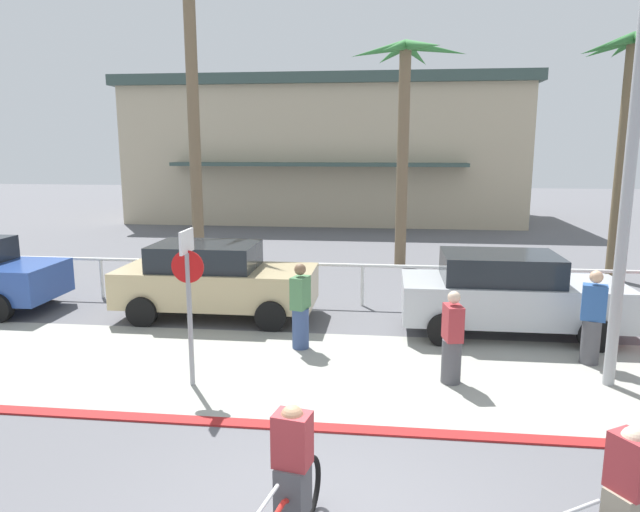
% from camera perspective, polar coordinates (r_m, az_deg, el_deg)
% --- Properties ---
extents(ground_plane, '(80.00, 80.00, 0.00)m').
position_cam_1_polar(ground_plane, '(15.57, 4.44, -3.42)').
color(ground_plane, '#5B5B60').
extents(sidewalk_strip, '(44.00, 4.00, 0.02)m').
position_cam_1_polar(sidewalk_strip, '(10.05, 3.09, -11.51)').
color(sidewalk_strip, '#9E9E93').
rests_on(sidewalk_strip, ground).
extents(curb_paint, '(44.00, 0.24, 0.03)m').
position_cam_1_polar(curb_paint, '(8.24, 2.18, -16.75)').
color(curb_paint, maroon).
rests_on(curb_paint, ground).
extents(building_backdrop, '(20.11, 10.30, 7.16)m').
position_cam_1_polar(building_backdrop, '(31.69, 0.78, 10.44)').
color(building_backdrop, '#BCAD8E').
rests_on(building_backdrop, ground).
extents(rail_fence, '(22.30, 0.08, 1.04)m').
position_cam_1_polar(rail_fence, '(13.92, 4.24, -1.61)').
color(rail_fence, white).
rests_on(rail_fence, ground).
extents(stop_sign_bike_lane, '(0.52, 0.56, 2.56)m').
position_cam_1_polar(stop_sign_bike_lane, '(9.27, -12.92, -2.87)').
color(stop_sign_bike_lane, gray).
rests_on(stop_sign_bike_lane, ground).
extents(palm_tree_0, '(3.08, 3.33, 9.70)m').
position_cam_1_polar(palm_tree_0, '(18.56, -12.80, 20.74)').
color(palm_tree_0, '#756047').
rests_on(palm_tree_0, ground).
extents(palm_tree_1, '(3.54, 3.23, 7.01)m').
position_cam_1_polar(palm_tree_1, '(18.56, 8.44, 14.87)').
color(palm_tree_1, '#756047').
rests_on(palm_tree_1, ground).
extents(palm_tree_2, '(2.88, 3.11, 6.87)m').
position_cam_1_polar(palm_tree_2, '(18.45, 28.41, 13.98)').
color(palm_tree_2, brown).
rests_on(palm_tree_2, ground).
extents(car_tan_1, '(4.40, 2.02, 1.69)m').
position_cam_1_polar(car_tan_1, '(13.19, -10.41, -2.30)').
color(car_tan_1, tan).
rests_on(car_tan_1, ground).
extents(car_silver_2, '(4.40, 2.02, 1.69)m').
position_cam_1_polar(car_silver_2, '(12.40, 18.14, -3.52)').
color(car_silver_2, '#B2B7BC').
rests_on(car_silver_2, ground).
extents(cyclist_red_0, '(0.43, 1.79, 1.50)m').
position_cam_1_polar(cyclist_red_0, '(5.84, -2.90, -21.69)').
color(cyclist_red_0, black).
rests_on(cyclist_red_0, ground).
extents(cyclist_black_1, '(1.57, 1.02, 1.50)m').
position_cam_1_polar(cyclist_black_1, '(6.11, 27.81, -21.42)').
color(cyclist_black_1, black).
rests_on(cyclist_black_1, ground).
extents(pedestrian_0, '(0.46, 0.40, 1.71)m').
position_cam_1_polar(pedestrian_0, '(11.26, 25.40, -5.89)').
color(pedestrian_0, '#4C4C51').
rests_on(pedestrian_0, ground).
extents(pedestrian_2, '(0.37, 0.44, 1.56)m').
position_cam_1_polar(pedestrian_2, '(9.64, 12.97, -8.30)').
color(pedestrian_2, '#4C4C51').
rests_on(pedestrian_2, ground).
extents(pedestrian_3, '(0.40, 0.46, 1.67)m').
position_cam_1_polar(pedestrian_3, '(10.95, -1.96, -5.38)').
color(pedestrian_3, '#384C7A').
rests_on(pedestrian_3, ground).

